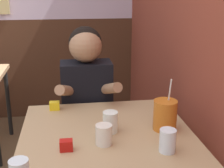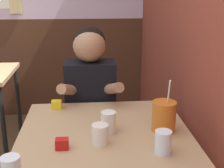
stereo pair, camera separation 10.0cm
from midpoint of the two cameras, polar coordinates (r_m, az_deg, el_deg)
name	(u,v)px [view 2 (the right image)]	position (r m, az deg, el deg)	size (l,w,h in m)	color
main_table	(105,145)	(1.64, 0.53, -11.18)	(0.88, 0.90, 0.73)	tan
person_seated	(91,106)	(2.17, -2.61, -4.14)	(0.42, 0.41, 1.20)	black
cocktail_pitcher	(164,116)	(1.64, 11.22, -5.84)	(0.12, 0.12, 0.28)	#C6661E
glass_near_pitcher	(163,142)	(1.44, 11.33, -10.43)	(0.08, 0.08, 0.11)	silver
glass_center	(108,122)	(1.60, 1.13, -6.97)	(0.08, 0.08, 0.11)	silver
glass_far_side	(100,134)	(1.49, -0.25, -9.22)	(0.08, 0.08, 0.10)	silver
condiment_ketchup	(62,144)	(1.47, -7.17, -10.83)	(0.06, 0.04, 0.05)	#B7140F
condiment_mustard	(57,104)	(1.93, -8.63, -3.73)	(0.06, 0.04, 0.05)	yellow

